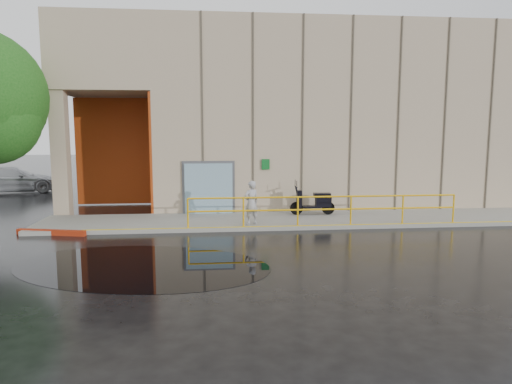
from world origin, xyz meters
TOP-DOWN VIEW (x-y plane):
  - ground at (0.00, 0.00)m, footprint 120.00×120.00m
  - sidewalk at (4.00, 4.50)m, footprint 20.00×3.00m
  - building at (5.10, 10.98)m, footprint 20.00×10.17m
  - guardrail at (4.25, 3.15)m, footprint 9.56×0.06m
  - person at (1.71, 3.50)m, footprint 0.67×0.59m
  - scooter at (4.30, 5.20)m, footprint 1.79×0.65m
  - red_curb at (-5.00, 3.10)m, footprint 2.37×0.74m
  - puddle at (-1.50, -0.80)m, footprint 7.45×5.61m
  - car_c at (-10.91, 14.47)m, footprint 5.50×3.52m

SIDE VIEW (x-z plane):
  - ground at x=0.00m, z-range 0.00..0.00m
  - puddle at x=-1.50m, z-range 0.00..0.01m
  - sidewalk at x=4.00m, z-range 0.00..0.15m
  - red_curb at x=-5.00m, z-range 0.00..0.18m
  - guardrail at x=4.25m, z-range 0.16..1.19m
  - car_c at x=-10.91m, z-range 0.00..1.48m
  - person at x=1.71m, z-range 0.15..1.70m
  - scooter at x=4.30m, z-range 0.25..1.62m
  - building at x=5.10m, z-range 0.21..8.21m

